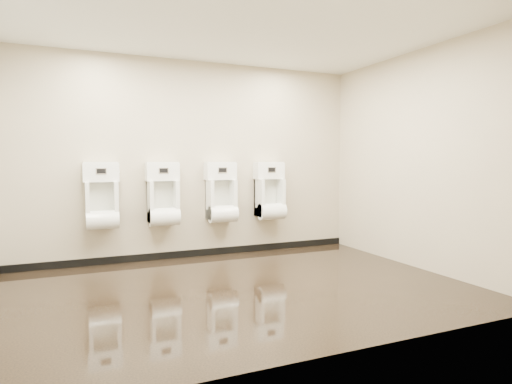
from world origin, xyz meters
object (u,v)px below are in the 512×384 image
urinal_0 (102,201)px  urinal_1 (163,199)px  urinal_3 (270,195)px  urinal_2 (221,197)px

urinal_0 → urinal_1: same height
urinal_3 → urinal_1: bearing=180.0°
urinal_2 → urinal_3: same height
urinal_1 → urinal_2: 0.84m
urinal_1 → urinal_3: bearing=0.0°
urinal_0 → urinal_2: size_ratio=1.00×
urinal_2 → urinal_3: 0.77m
urinal_1 → urinal_3: same height
urinal_0 → urinal_2: bearing=0.0°
urinal_3 → urinal_2: bearing=180.0°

